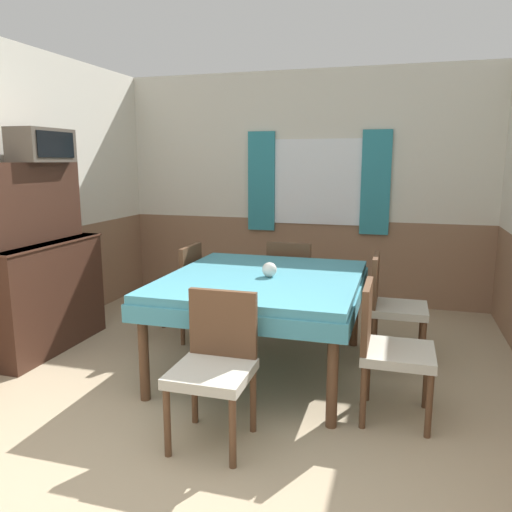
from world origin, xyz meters
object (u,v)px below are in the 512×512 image
Objects in this scene: dining_table at (263,288)px; chair_head_near at (215,361)px; chair_right_far at (391,303)px; vase at (269,270)px; chair_right_near at (388,345)px; chair_left_far at (178,287)px; sideboard at (39,272)px; tv at (42,145)px; chair_head_window at (291,280)px.

dining_table is 1.89× the size of chair_head_near.
chair_right_far is 1.80m from chair_head_near.
chair_right_far and vase have the same top height.
chair_head_near is (-0.95, -0.54, 0.00)m from chair_right_near.
chair_left_far is 1.18m from vase.
chair_right_far is 1.00× the size of chair_left_far.
sideboard is (-2.91, -0.59, 0.20)m from chair_right_far.
tv is 2.21m from vase.
chair_head_near is 0.54× the size of sideboard.
tv is at bearing -81.20° from chair_right_far.
chair_head_window is 1.09m from chair_right_far.
chair_head_window and chair_head_near have the same top height.
sideboard is 2.88× the size of tv.
chair_right_far is at bearing -121.84° from chair_head_near.
chair_left_far is at bearing -58.16° from chair_head_near.
vase is (0.06, -1.06, 0.33)m from chair_head_window.
chair_right_near is at bearing -58.16° from chair_head_window.
chair_left_far is (-0.95, 0.49, -0.18)m from dining_table.
chair_left_far is 1.19m from sideboard.
chair_right_far is at bearing -90.00° from chair_left_far.
chair_left_far is 1.00× the size of chair_head_near.
sideboard reaches higher than dining_table.
dining_table is 1.89× the size of chair_head_window.
dining_table is at bearing 2.74° from sideboard.
dining_table is at bearing -1.35° from tv.
chair_left_far is 1.67m from tv.
vase is at bearing -22.11° from dining_table.
vase is (-0.89, 0.47, 0.33)m from chair_right_near.
tv is (-1.95, 1.08, 1.26)m from chair_head_near.
chair_right_near and chair_left_far have the same top height.
chair_head_near and vase have the same top height.
chair_head_window is 2.06m from chair_head_near.
chair_left_far is 7.75× the size of vase.
tv reaches higher than dining_table.
vase is (1.00, -0.52, 0.33)m from chair_left_far.
chair_left_far reaches higher than dining_table.
tv reaches higher than chair_right_far.
dining_table is at bearing -90.00° from chair_head_near.
chair_right_near is at bearing -10.56° from tv.
dining_table is at bearing 157.89° from vase.
chair_right_far is 3.19m from tv.
sideboard is (-1.97, -1.13, 0.20)m from chair_head_window.
chair_right_far is 1.90m from chair_left_far.
sideboard is at bearing -78.60° from chair_right_far.
dining_table is 1.97m from sideboard.
chair_right_near is 1.00× the size of chair_left_far.
dining_table is 2.23m from tv.
sideboard reaches higher than chair_right_far.
chair_right_near is 3.20m from tv.
chair_right_far is 0.54× the size of sideboard.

